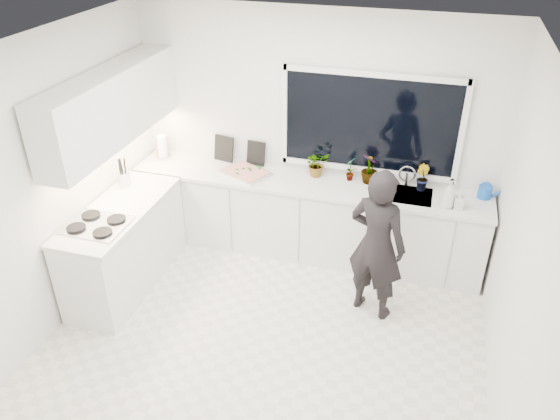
% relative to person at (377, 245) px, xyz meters
% --- Properties ---
extents(floor, '(4.00, 3.50, 0.02)m').
position_rel_person_xyz_m(floor, '(-0.89, -0.63, -0.80)').
color(floor, beige).
rests_on(floor, ground).
extents(wall_back, '(4.00, 0.02, 2.70)m').
position_rel_person_xyz_m(wall_back, '(-0.89, 1.13, 0.56)').
color(wall_back, white).
rests_on(wall_back, ground).
extents(wall_left, '(0.02, 3.50, 2.70)m').
position_rel_person_xyz_m(wall_left, '(-2.90, -0.63, 0.56)').
color(wall_left, white).
rests_on(wall_left, ground).
extents(wall_right, '(0.02, 3.50, 2.70)m').
position_rel_person_xyz_m(wall_right, '(1.12, -0.63, 0.56)').
color(wall_right, white).
rests_on(wall_right, ground).
extents(ceiling, '(4.00, 3.50, 0.02)m').
position_rel_person_xyz_m(ceiling, '(-0.89, -0.63, 1.92)').
color(ceiling, white).
rests_on(ceiling, wall_back).
extents(window, '(1.80, 0.02, 1.00)m').
position_rel_person_xyz_m(window, '(-0.29, 1.10, 0.76)').
color(window, black).
rests_on(window, wall_back).
extents(base_cabinets_back, '(3.92, 0.58, 0.88)m').
position_rel_person_xyz_m(base_cabinets_back, '(-0.89, 0.82, -0.35)').
color(base_cabinets_back, white).
rests_on(base_cabinets_back, floor).
extents(base_cabinets_left, '(0.58, 1.60, 0.88)m').
position_rel_person_xyz_m(base_cabinets_left, '(-2.56, -0.28, -0.35)').
color(base_cabinets_left, white).
rests_on(base_cabinets_left, floor).
extents(countertop_back, '(3.94, 0.62, 0.04)m').
position_rel_person_xyz_m(countertop_back, '(-0.89, 0.81, 0.11)').
color(countertop_back, silver).
rests_on(countertop_back, base_cabinets_back).
extents(countertop_left, '(0.62, 1.60, 0.04)m').
position_rel_person_xyz_m(countertop_left, '(-2.56, -0.28, 0.11)').
color(countertop_left, silver).
rests_on(countertop_left, base_cabinets_left).
extents(upper_cabinets, '(0.34, 2.10, 0.70)m').
position_rel_person_xyz_m(upper_cabinets, '(-2.68, 0.07, 1.06)').
color(upper_cabinets, white).
rests_on(upper_cabinets, wall_left).
extents(sink, '(0.58, 0.42, 0.14)m').
position_rel_person_xyz_m(sink, '(0.16, 0.82, 0.08)').
color(sink, silver).
rests_on(sink, countertop_back).
extents(faucet, '(0.03, 0.03, 0.22)m').
position_rel_person_xyz_m(faucet, '(0.16, 1.02, 0.24)').
color(faucet, silver).
rests_on(faucet, countertop_back).
extents(stovetop, '(0.56, 0.48, 0.03)m').
position_rel_person_xyz_m(stovetop, '(-2.58, -0.63, 0.15)').
color(stovetop, black).
rests_on(stovetop, countertop_left).
extents(person, '(0.66, 0.54, 1.57)m').
position_rel_person_xyz_m(person, '(0.00, 0.00, 0.00)').
color(person, black).
rests_on(person, floor).
extents(pizza_tray, '(0.61, 0.54, 0.03)m').
position_rel_person_xyz_m(pizza_tray, '(-1.58, 0.79, 0.15)').
color(pizza_tray, silver).
rests_on(pizza_tray, countertop_back).
extents(pizza, '(0.55, 0.49, 0.01)m').
position_rel_person_xyz_m(pizza, '(-1.58, 0.79, 0.17)').
color(pizza, '#AE3017').
rests_on(pizza, pizza_tray).
extents(watering_can, '(0.16, 0.16, 0.13)m').
position_rel_person_xyz_m(watering_can, '(0.96, 0.98, 0.20)').
color(watering_can, blue).
rests_on(watering_can, countertop_back).
extents(paper_towel_roll, '(0.12, 0.12, 0.26)m').
position_rel_person_xyz_m(paper_towel_roll, '(-2.66, 0.92, 0.26)').
color(paper_towel_roll, white).
rests_on(paper_towel_roll, countertop_back).
extents(knife_block, '(0.16, 0.14, 0.22)m').
position_rel_person_xyz_m(knife_block, '(-2.69, 0.96, 0.24)').
color(knife_block, '#966046').
rests_on(knife_block, countertop_back).
extents(utensil_crock, '(0.17, 0.17, 0.16)m').
position_rel_person_xyz_m(utensil_crock, '(-2.74, 0.17, 0.21)').
color(utensil_crock, silver).
rests_on(utensil_crock, countertop_left).
extents(picture_frame_large, '(0.22, 0.04, 0.28)m').
position_rel_person_xyz_m(picture_frame_large, '(-1.55, 1.06, 0.27)').
color(picture_frame_large, black).
rests_on(picture_frame_large, countertop_back).
extents(picture_frame_small, '(0.25, 0.07, 0.30)m').
position_rel_person_xyz_m(picture_frame_small, '(-1.94, 1.06, 0.28)').
color(picture_frame_small, black).
rests_on(picture_frame_small, countertop_back).
extents(herb_plants, '(1.39, 0.33, 0.32)m').
position_rel_person_xyz_m(herb_plants, '(-0.44, 0.98, 0.28)').
color(herb_plants, '#26662D').
rests_on(herb_plants, countertop_back).
extents(soap_bottles, '(0.23, 0.16, 0.29)m').
position_rel_person_xyz_m(soap_bottles, '(0.63, 0.67, 0.27)').
color(soap_bottles, '#D8BF66').
rests_on(soap_bottles, countertop_back).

